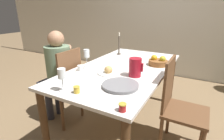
# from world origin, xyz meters

# --- Properties ---
(ground_plane) EXTENTS (20.00, 20.00, 0.00)m
(ground_plane) POSITION_xyz_m (0.00, 0.00, 0.00)
(ground_plane) COLOR #7F6647
(wall_back) EXTENTS (10.00, 0.06, 2.60)m
(wall_back) POSITION_xyz_m (0.00, 2.16, 1.30)
(wall_back) COLOR beige
(wall_back) RESTS_ON ground_plane
(dining_table) EXTENTS (0.98, 1.83, 0.77)m
(dining_table) POSITION_xyz_m (0.00, 0.00, 0.68)
(dining_table) COLOR silver
(dining_table) RESTS_ON ground_plane
(chair_person_side) EXTENTS (0.42, 0.42, 0.98)m
(chair_person_side) POSITION_xyz_m (-0.67, -0.31, 0.51)
(chair_person_side) COLOR brown
(chair_person_side) RESTS_ON ground_plane
(chair_opposite) EXTENTS (0.42, 0.42, 0.98)m
(chair_opposite) POSITION_xyz_m (0.67, -0.10, 0.51)
(chair_opposite) COLOR brown
(chair_opposite) RESTS_ON ground_plane
(person_seated) EXTENTS (0.39, 0.41, 1.19)m
(person_seated) POSITION_xyz_m (-0.76, -0.31, 0.71)
(person_seated) COLOR #33333D
(person_seated) RESTS_ON ground_plane
(red_pitcher) EXTENTS (0.15, 0.13, 0.19)m
(red_pitcher) POSITION_xyz_m (0.23, -0.20, 0.87)
(red_pitcher) COLOR #A31423
(red_pitcher) RESTS_ON dining_table
(wine_glass_water) EXTENTS (0.07, 0.07, 0.21)m
(wine_glass_water) POSITION_xyz_m (-0.37, -0.21, 0.93)
(wine_glass_water) COLOR white
(wine_glass_water) RESTS_ON dining_table
(wine_glass_juice) EXTENTS (0.07, 0.07, 0.20)m
(wine_glass_juice) POSITION_xyz_m (-0.17, -0.81, 0.92)
(wine_glass_juice) COLOR white
(wine_glass_juice) RESTS_ON dining_table
(teacup_near_person) EXTENTS (0.13, 0.13, 0.06)m
(teacup_near_person) POSITION_xyz_m (-0.36, -0.34, 0.80)
(teacup_near_person) COLOR white
(teacup_near_person) RESTS_ON dining_table
(serving_tray) EXTENTS (0.32, 0.32, 0.03)m
(serving_tray) POSITION_xyz_m (0.22, -0.51, 0.79)
(serving_tray) COLOR gray
(serving_tray) RESTS_ON dining_table
(bread_plate) EXTENTS (0.23, 0.23, 0.09)m
(bread_plate) POSITION_xyz_m (-0.05, -0.27, 0.80)
(bread_plate) COLOR white
(bread_plate) RESTS_ON dining_table
(jam_jar_amber) EXTENTS (0.05, 0.05, 0.06)m
(jam_jar_amber) POSITION_xyz_m (-0.05, -0.79, 0.80)
(jam_jar_amber) COLOR gold
(jam_jar_amber) RESTS_ON dining_table
(jam_jar_red) EXTENTS (0.05, 0.05, 0.06)m
(jam_jar_red) POSITION_xyz_m (0.40, -0.85, 0.80)
(jam_jar_red) COLOR #A81E1E
(jam_jar_red) RESTS_ON dining_table
(fruit_bowl) EXTENTS (0.23, 0.23, 0.12)m
(fruit_bowl) POSITION_xyz_m (0.34, 0.28, 0.82)
(fruit_bowl) COLOR brown
(fruit_bowl) RESTS_ON dining_table
(candlestick_tall) EXTENTS (0.06, 0.06, 0.33)m
(candlestick_tall) POSITION_xyz_m (-0.32, 0.53, 0.90)
(candlestick_tall) COLOR #4C4238
(candlestick_tall) RESTS_ON dining_table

